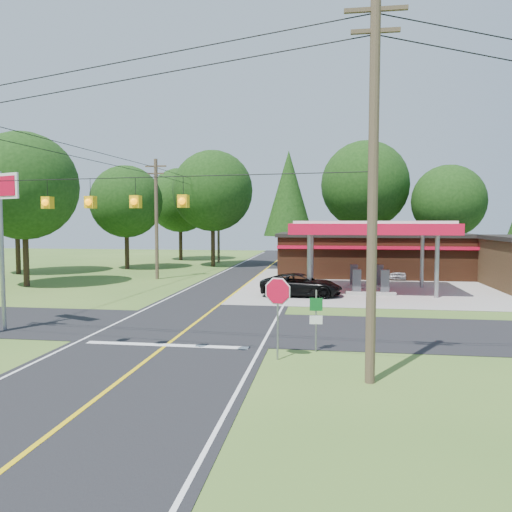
# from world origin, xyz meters

# --- Properties ---
(ground) EXTENTS (120.00, 120.00, 0.00)m
(ground) POSITION_xyz_m (0.00, 0.00, 0.00)
(ground) COLOR #396122
(ground) RESTS_ON ground
(main_highway) EXTENTS (8.00, 120.00, 0.02)m
(main_highway) POSITION_xyz_m (0.00, 0.00, 0.01)
(main_highway) COLOR black
(main_highway) RESTS_ON ground
(cross_road) EXTENTS (70.00, 7.00, 0.02)m
(cross_road) POSITION_xyz_m (0.00, 0.00, 0.01)
(cross_road) COLOR black
(cross_road) RESTS_ON ground
(lane_center_yellow) EXTENTS (0.15, 110.00, 0.00)m
(lane_center_yellow) POSITION_xyz_m (0.00, 0.00, 0.03)
(lane_center_yellow) COLOR yellow
(lane_center_yellow) RESTS_ON main_highway
(gas_canopy) EXTENTS (10.60, 7.40, 4.88)m
(gas_canopy) POSITION_xyz_m (9.00, 13.00, 4.27)
(gas_canopy) COLOR gray
(gas_canopy) RESTS_ON ground
(convenience_store) EXTENTS (16.40, 7.55, 3.80)m
(convenience_store) POSITION_xyz_m (10.00, 22.98, 1.92)
(convenience_store) COLOR #4C2715
(convenience_store) RESTS_ON ground
(utility_pole_near_right) EXTENTS (1.80, 0.30, 11.50)m
(utility_pole_near_right) POSITION_xyz_m (7.50, -7.00, 5.96)
(utility_pole_near_right) COLOR #473828
(utility_pole_near_right) RESTS_ON ground
(utility_pole_far_left) EXTENTS (1.80, 0.30, 10.00)m
(utility_pole_far_left) POSITION_xyz_m (-8.00, 18.00, 5.20)
(utility_pole_far_left) COLOR #473828
(utility_pole_far_left) RESTS_ON ground
(utility_pole_north) EXTENTS (0.30, 0.30, 9.50)m
(utility_pole_north) POSITION_xyz_m (-6.50, 35.00, 4.75)
(utility_pole_north) COLOR #473828
(utility_pole_north) RESTS_ON ground
(overhead_beacons) EXTENTS (17.04, 2.04, 1.03)m
(overhead_beacons) POSITION_xyz_m (-1.00, -6.00, 6.21)
(overhead_beacons) COLOR black
(overhead_beacons) RESTS_ON ground
(treeline_backdrop) EXTENTS (70.27, 51.59, 13.30)m
(treeline_backdrop) POSITION_xyz_m (0.82, 24.01, 7.49)
(treeline_backdrop) COLOR #332316
(treeline_backdrop) RESTS_ON ground
(suv_car) EXTENTS (5.41, 5.41, 1.46)m
(suv_car) POSITION_xyz_m (4.50, 10.00, 0.73)
(suv_car) COLOR black
(suv_car) RESTS_ON ground
(sedan_car) EXTENTS (3.91, 3.91, 1.21)m
(sedan_car) POSITION_xyz_m (12.00, 21.00, 0.60)
(sedan_car) COLOR silver
(sedan_car) RESTS_ON ground
(big_stop_sign) EXTENTS (2.43, 1.08, 7.02)m
(big_stop_sign) POSITION_xyz_m (-8.00, -2.01, 5.23)
(big_stop_sign) COLOR gray
(big_stop_sign) RESTS_ON ground
(octagonal_stop_sign) EXTENTS (0.96, 0.35, 2.93)m
(octagonal_stop_sign) POSITION_xyz_m (4.50, -4.96, 2.21)
(octagonal_stop_sign) COLOR gray
(octagonal_stop_sign) RESTS_ON ground
(route_sign_post) EXTENTS (0.47, 0.11, 2.32)m
(route_sign_post) POSITION_xyz_m (5.80, -3.67, 1.39)
(route_sign_post) COLOR gray
(route_sign_post) RESTS_ON ground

